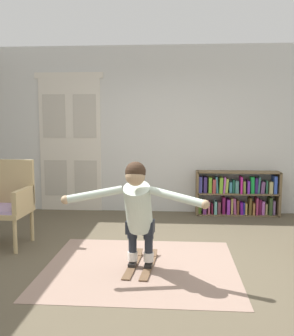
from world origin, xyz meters
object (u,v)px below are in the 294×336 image
Objects in this scene: skis_pair at (141,264)px; person_skier at (138,207)px; bookshelf at (237,195)px; wicker_chair at (6,201)px.

person_skier is (-0.01, -0.19, 0.70)m from skis_pair.
bookshelf is 0.95× the size of person_skier.
bookshelf is at bearing 29.88° from wicker_chair.
person_skier reaches higher than skis_pair.
bookshelf is 2.90m from skis_pair.
wicker_chair is 1.99m from person_skier.
bookshelf is 3.08m from person_skier.
bookshelf is at bearing 61.91° from person_skier.
bookshelf is 1.70× the size of skis_pair.
person_skier is (-1.44, -2.70, 0.37)m from bookshelf.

